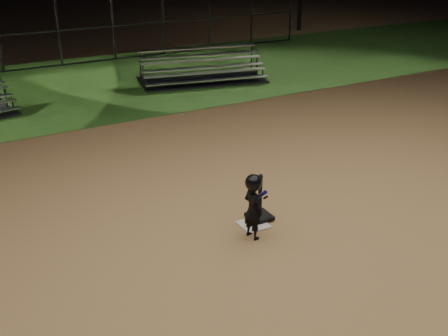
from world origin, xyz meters
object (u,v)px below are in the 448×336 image
(home_plate, at_px, (253,225))
(batting_tee, at_px, (260,210))
(bleacher_right, at_px, (202,75))
(child_batter, at_px, (253,205))

(home_plate, bearing_deg, batting_tee, 32.04)
(bleacher_right, bearing_deg, child_batter, -100.21)
(child_batter, bearing_deg, batting_tee, -55.66)
(home_plate, relative_size, bleacher_right, 0.11)
(home_plate, bearing_deg, bleacher_right, 68.23)
(batting_tee, distance_m, child_batter, 0.72)
(batting_tee, xyz_separation_m, child_batter, (-0.41, -0.43, 0.41))
(home_plate, distance_m, child_batter, 0.68)
(home_plate, xyz_separation_m, child_batter, (-0.21, -0.31, 0.57))
(home_plate, height_order, batting_tee, batting_tee)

